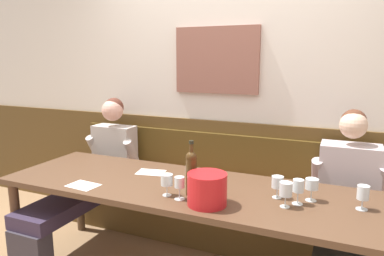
{
  "coord_description": "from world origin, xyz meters",
  "views": [
    {
      "loc": [
        0.98,
        -1.97,
        1.6
      ],
      "look_at": [
        -0.08,
        0.45,
        1.09
      ],
      "focal_mm": 33.34,
      "sensor_mm": 36.0,
      "label": 1
    }
  ],
  "objects": [
    {
      "name": "wine_glass_near_bucket",
      "position": [
        0.62,
        0.19,
        0.84
      ],
      "size": [
        0.07,
        0.07,
        0.14
      ],
      "color": "silver",
      "rests_on": "dining_table"
    },
    {
      "name": "wall_bench",
      "position": [
        0.0,
        0.83,
        0.28
      ],
      "size": [
        2.96,
        0.42,
        0.94
      ],
      "color": "brown",
      "rests_on": "ground"
    },
    {
      "name": "wood_wainscot_panel",
      "position": [
        0.0,
        1.04,
        0.53
      ],
      "size": [
        6.8,
        0.03,
        1.05
      ],
      "primitive_type": "cube",
      "color": "brown",
      "rests_on": "ground"
    },
    {
      "name": "tasting_sheet_left_guest",
      "position": [
        -0.37,
        0.31,
        0.74
      ],
      "size": [
        0.24,
        0.19,
        0.0
      ],
      "primitive_type": "cube",
      "rotation": [
        0.0,
        0.0,
        0.19
      ],
      "color": "white",
      "rests_on": "dining_table"
    },
    {
      "name": "wine_glass_mid_right",
      "position": [
        0.82,
        0.22,
        0.84
      ],
      "size": [
        0.08,
        0.08,
        0.14
      ],
      "color": "silver",
      "rests_on": "dining_table"
    },
    {
      "name": "wine_glass_center_front",
      "position": [
        0.07,
        -0.08,
        0.85
      ],
      "size": [
        0.07,
        0.07,
        0.15
      ],
      "color": "silver",
      "rests_on": "dining_table"
    },
    {
      "name": "tasting_sheet_right_guest",
      "position": [
        -0.65,
        -0.13,
        0.74
      ],
      "size": [
        0.22,
        0.17,
        0.0
      ],
      "primitive_type": "cube",
      "rotation": [
        0.0,
        0.0,
        -0.09
      ],
      "color": "white",
      "rests_on": "dining_table"
    },
    {
      "name": "person_center_left_seat",
      "position": [
        1.04,
        0.47,
        0.6
      ],
      "size": [
        0.52,
        1.26,
        1.25
      ],
      "color": "#23303F",
      "rests_on": "ground"
    },
    {
      "name": "wine_glass_left_end",
      "position": [
        -0.03,
        -0.06,
        0.84
      ],
      "size": [
        0.08,
        0.08,
        0.14
      ],
      "color": "silver",
      "rests_on": "dining_table"
    },
    {
      "name": "wine_glass_right_end",
      "position": [
        1.11,
        0.2,
        0.84
      ],
      "size": [
        0.07,
        0.07,
        0.15
      ],
      "color": "silver",
      "rests_on": "dining_table"
    },
    {
      "name": "wine_glass_center_rear",
      "position": [
        0.75,
        0.13,
        0.85
      ],
      "size": [
        0.07,
        0.07,
        0.15
      ],
      "color": "silver",
      "rests_on": "dining_table"
    },
    {
      "name": "ice_bucket",
      "position": [
        0.25,
        -0.09,
        0.84
      ],
      "size": [
        0.24,
        0.24,
        0.19
      ],
      "primitive_type": "cylinder",
      "color": "red",
      "rests_on": "dining_table"
    },
    {
      "name": "wine_bottle_amber_mid",
      "position": [
        0.11,
        0.01,
        0.9
      ],
      "size": [
        0.07,
        0.07,
        0.36
      ],
      "color": "#432C12",
      "rests_on": "dining_table"
    },
    {
      "name": "person_left_seat",
      "position": [
        -1.05,
        0.44,
        0.6
      ],
      "size": [
        0.51,
        1.25,
        1.24
      ],
      "color": "#343039",
      "rests_on": "ground"
    },
    {
      "name": "room_wall_back",
      "position": [
        -0.0,
        1.09,
        1.4
      ],
      "size": [
        6.8,
        0.12,
        2.8
      ],
      "color": "silver",
      "rests_on": "ground"
    },
    {
      "name": "wine_glass_mid_left",
      "position": [
        0.69,
        0.06,
        0.85
      ],
      "size": [
        0.08,
        0.08,
        0.15
      ],
      "color": "silver",
      "rests_on": "dining_table"
    },
    {
      "name": "dining_table",
      "position": [
        0.0,
        0.16,
        0.67
      ],
      "size": [
        2.66,
        0.84,
        0.74
      ],
      "color": "brown",
      "rests_on": "ground"
    }
  ]
}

